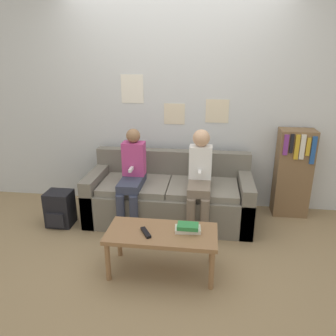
# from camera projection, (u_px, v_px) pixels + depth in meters

# --- Properties ---
(ground_plane) EXTENTS (10.00, 10.00, 0.00)m
(ground_plane) POSITION_uv_depth(u_px,v_px,m) (163.00, 240.00, 3.38)
(ground_plane) COLOR #937A56
(wall_back) EXTENTS (8.00, 0.06, 2.60)m
(wall_back) POSITION_uv_depth(u_px,v_px,m) (175.00, 100.00, 3.87)
(wall_back) COLOR silver
(wall_back) RESTS_ON ground_plane
(couch) EXTENTS (1.83, 0.77, 0.74)m
(couch) POSITION_uv_depth(u_px,v_px,m) (169.00, 197.00, 3.76)
(couch) COLOR #6B665B
(couch) RESTS_ON ground_plane
(coffee_table) EXTENTS (0.94, 0.44, 0.39)m
(coffee_table) POSITION_uv_depth(u_px,v_px,m) (162.00, 237.00, 2.80)
(coffee_table) COLOR #8E6642
(coffee_table) RESTS_ON ground_plane
(person_left) EXTENTS (0.24, 0.54, 1.07)m
(person_left) POSITION_uv_depth(u_px,v_px,m) (132.00, 175.00, 3.53)
(person_left) COLOR #33384C
(person_left) RESTS_ON ground_plane
(person_right) EXTENTS (0.24, 0.54, 1.08)m
(person_right) POSITION_uv_depth(u_px,v_px,m) (200.00, 176.00, 3.44)
(person_right) COLOR #756656
(person_right) RESTS_ON ground_plane
(tv_remote) EXTENTS (0.12, 0.17, 0.02)m
(tv_remote) POSITION_uv_depth(u_px,v_px,m) (146.00, 232.00, 2.75)
(tv_remote) COLOR black
(tv_remote) RESTS_ON coffee_table
(book_stack) EXTENTS (0.23, 0.14, 0.07)m
(book_stack) POSITION_uv_depth(u_px,v_px,m) (188.00, 228.00, 2.78)
(book_stack) COLOR silver
(book_stack) RESTS_ON coffee_table
(bookshelf) EXTENTS (0.39, 0.27, 1.03)m
(bookshelf) POSITION_uv_depth(u_px,v_px,m) (293.00, 173.00, 3.79)
(bookshelf) COLOR brown
(bookshelf) RESTS_ON ground_plane
(backpack) EXTENTS (0.28, 0.27, 0.39)m
(backpack) POSITION_uv_depth(u_px,v_px,m) (60.00, 209.00, 3.63)
(backpack) COLOR black
(backpack) RESTS_ON ground_plane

